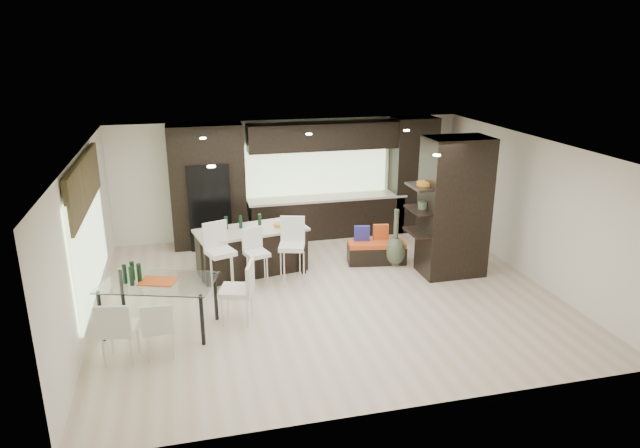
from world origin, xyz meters
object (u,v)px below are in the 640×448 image
object	(u,v)px
floor_vase	(396,237)
dining_table	(160,306)
stool_right	(292,258)
chair_near	(159,330)
stool_left	(221,264)
stool_mid	(257,264)
kitchen_island	(252,250)
chair_far	(120,333)
bench	(377,252)
chair_end	(237,295)

from	to	relation	value
floor_vase	dining_table	world-z (taller)	floor_vase
stool_right	chair_near	bearing A→B (deg)	-122.11
stool_left	stool_mid	distance (m)	0.66
kitchen_island	chair_near	xyz separation A→B (m)	(-1.71, -2.84, -0.03)
kitchen_island	stool_left	world-z (taller)	stool_left
chair_near	chair_far	xyz separation A→B (m)	(-0.54, -0.02, 0.04)
stool_left	bench	xyz separation A→B (m)	(3.21, 0.63, -0.29)
chair_far	stool_mid	bearing A→B (deg)	53.83
stool_mid	bench	world-z (taller)	stool_mid
stool_right	chair_far	size ratio (longest dim) A/B	1.16
stool_right	chair_end	size ratio (longest dim) A/B	1.09
stool_left	floor_vase	bearing A→B (deg)	-13.00
stool_mid	stool_right	distance (m)	0.66
kitchen_island	floor_vase	distance (m)	2.91
stool_right	floor_vase	xyz separation A→B (m)	(2.23, 0.44, 0.07)
stool_right	stool_mid	bearing A→B (deg)	-165.62
stool_right	bench	bearing A→B (deg)	35.26
kitchen_island	chair_end	distance (m)	2.12
kitchen_island	stool_left	bearing A→B (deg)	-140.84
stool_mid	chair_near	size ratio (longest dim) A/B	1.10
stool_mid	dining_table	distance (m)	2.15
chair_end	chair_far	bearing A→B (deg)	131.93
chair_end	stool_mid	bearing A→B (deg)	-4.40
chair_end	kitchen_island	bearing A→B (deg)	3.12
floor_vase	dining_table	size ratio (longest dim) A/B	0.68
stool_left	chair_near	world-z (taller)	stool_left
kitchen_island	stool_mid	bearing A→B (deg)	-101.09
stool_mid	dining_table	xyz separation A→B (m)	(-1.71, -1.30, -0.04)
kitchen_island	floor_vase	size ratio (longest dim) A/B	1.80
dining_table	floor_vase	bearing A→B (deg)	38.49
kitchen_island	stool_mid	distance (m)	0.76
kitchen_island	stool_right	world-z (taller)	stool_right
kitchen_island	dining_table	size ratio (longest dim) A/B	1.23
stool_mid	chair_far	bearing A→B (deg)	-153.97
chair_near	chair_far	size ratio (longest dim) A/B	0.92
stool_left	chair_far	bearing A→B (deg)	-147.62
chair_end	bench	bearing A→B (deg)	-41.15
bench	chair_end	bearing A→B (deg)	-138.65
chair_near	stool_left	bearing A→B (deg)	62.85
kitchen_island	bench	xyz separation A→B (m)	(2.55, -0.16, -0.22)
stool_mid	bench	bearing A→B (deg)	-3.77
kitchen_island	dining_table	distance (m)	2.67
bench	floor_vase	world-z (taller)	floor_vase
bench	dining_table	size ratio (longest dim) A/B	0.69
stool_mid	floor_vase	xyz separation A→B (m)	(2.88, 0.41, 0.14)
stool_right	dining_table	distance (m)	2.68
chair_near	chair_end	world-z (taller)	chair_end
stool_mid	chair_near	xyz separation A→B (m)	(-1.71, -2.08, -0.04)
kitchen_island	chair_far	size ratio (longest dim) A/B	2.39
floor_vase	chair_near	bearing A→B (deg)	-151.49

